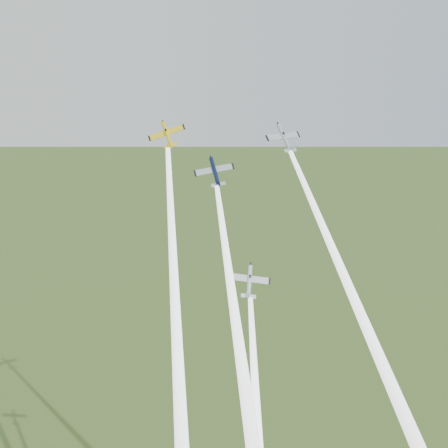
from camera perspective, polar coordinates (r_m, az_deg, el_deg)
plane_yellow at (r=108.62m, az=-5.79°, el=9.06°), size 7.83×7.07×8.21m
smoke_trail_yellow at (r=92.58m, az=-4.75°, el=-12.73°), size 13.42×49.31×60.89m
plane_navy at (r=110.07m, az=-0.94°, el=5.33°), size 8.37×7.15×8.16m
smoke_trail_navy at (r=98.71m, az=1.35°, el=-10.94°), size 8.09×38.19×46.38m
plane_silver_right at (r=115.48m, az=6.17°, el=8.67°), size 9.55×7.63×7.54m
smoke_trail_silver_right at (r=105.70m, az=13.35°, el=-8.05°), size 11.51×43.33×53.19m
plane_silver_low at (r=105.86m, az=2.60°, el=-5.84°), size 10.14×7.82×8.14m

